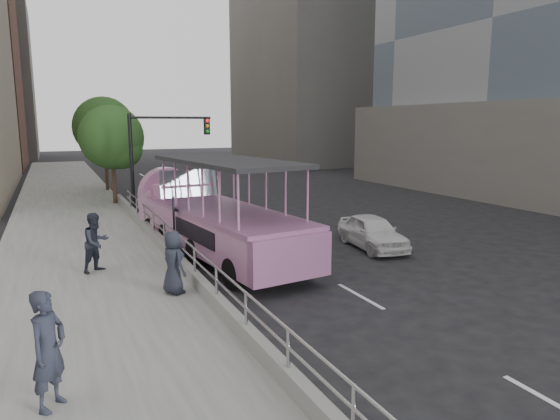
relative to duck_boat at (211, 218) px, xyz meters
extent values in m
plane|color=black|center=(1.37, -4.23, -1.31)|extent=(160.00, 160.00, 0.00)
cube|color=#A5A49F|center=(-4.38, 5.77, -1.16)|extent=(5.50, 80.00, 0.30)
cube|color=gray|center=(-1.75, -2.23, -0.83)|extent=(0.24, 30.00, 0.36)
cylinder|color=#ACABB0|center=(-1.75, -12.23, -0.30)|extent=(0.07, 0.07, 0.70)
cylinder|color=#ACABB0|center=(-1.75, -10.23, -0.30)|extent=(0.07, 0.07, 0.70)
cylinder|color=#ACABB0|center=(-1.75, -8.23, -0.30)|extent=(0.07, 0.07, 0.70)
cylinder|color=#ACABB0|center=(-1.75, -6.23, -0.30)|extent=(0.07, 0.07, 0.70)
cylinder|color=#ACABB0|center=(-1.75, -4.23, -0.30)|extent=(0.07, 0.07, 0.70)
cylinder|color=#ACABB0|center=(-1.75, -2.23, -0.30)|extent=(0.07, 0.07, 0.70)
cylinder|color=#ACABB0|center=(-1.75, -0.23, -0.30)|extent=(0.07, 0.07, 0.70)
cylinder|color=#ACABB0|center=(-1.75, 1.77, -0.30)|extent=(0.07, 0.07, 0.70)
cylinder|color=#ACABB0|center=(-1.75, 3.77, -0.30)|extent=(0.07, 0.07, 0.70)
cylinder|color=#ACABB0|center=(-1.75, 5.77, -0.30)|extent=(0.07, 0.07, 0.70)
cylinder|color=#ACABB0|center=(-1.75, 7.77, -0.30)|extent=(0.07, 0.07, 0.70)
cylinder|color=#ACABB0|center=(-1.75, -2.23, -0.30)|extent=(0.06, 22.00, 0.06)
cylinder|color=#ACABB0|center=(-1.75, -2.23, 0.03)|extent=(0.06, 22.00, 0.06)
cylinder|color=black|center=(-0.61, -4.19, -0.85)|extent=(0.47, 0.96, 0.92)
cylinder|color=black|center=(1.63, -3.91, -0.85)|extent=(0.47, 0.96, 0.92)
cylinder|color=black|center=(-0.96, -1.35, -0.85)|extent=(0.47, 0.96, 0.92)
cylinder|color=black|center=(1.27, -1.07, -0.85)|extent=(0.47, 0.96, 0.92)
cylinder|color=black|center=(-1.32, 1.49, -0.85)|extent=(0.47, 0.96, 0.92)
cylinder|color=black|center=(0.91, 1.77, -0.85)|extent=(0.47, 0.96, 0.92)
cube|color=#BF79A9|center=(0.13, -1.01, -0.26)|extent=(3.58, 8.64, 1.28)
cube|color=#BF79A9|center=(-0.49, 3.86, -0.01)|extent=(2.76, 2.47, 1.60)
cylinder|color=#BF79A9|center=(-0.59, 4.73, 0.30)|extent=(2.47, 1.01, 2.40)
cube|color=#8E5380|center=(0.67, -5.32, -0.26)|extent=(2.58, 0.67, 1.28)
cube|color=#8E5380|center=(0.13, -1.01, 0.44)|extent=(3.74, 8.96, 0.12)
cube|color=#262629|center=(0.18, -1.41, 2.15)|extent=(3.53, 7.04, 0.14)
cube|color=#97A7B3|center=(-0.26, 2.09, 1.06)|extent=(2.36, 0.50, 1.07)
cube|color=#BF79A9|center=(-0.32, 2.55, 0.75)|extent=(2.36, 1.30, 0.51)
imported|color=white|center=(5.80, -1.88, -0.67)|extent=(1.99, 3.92, 1.28)
imported|color=#232734|center=(-5.41, -9.23, -0.05)|extent=(0.79, 0.84, 1.93)
imported|color=#232734|center=(-4.11, -1.76, -0.11)|extent=(1.11, 1.06, 1.80)
imported|color=#232734|center=(-2.44, -4.69, -0.18)|extent=(0.77, 0.95, 1.67)
cylinder|color=black|center=(-1.42, -0.29, -0.20)|extent=(0.07, 0.07, 2.23)
cube|color=#0B2353|center=(-1.42, -0.29, 0.74)|extent=(0.14, 0.54, 0.80)
cube|color=white|center=(-1.39, -0.29, 0.74)|extent=(0.09, 0.35, 0.49)
cylinder|color=black|center=(-1.53, 8.27, 1.29)|extent=(0.18, 0.18, 5.20)
cylinder|color=black|center=(0.47, 8.27, 3.69)|extent=(4.20, 0.12, 0.12)
cube|color=black|center=(2.37, 8.27, 3.24)|extent=(0.28, 0.22, 0.85)
sphere|color=red|center=(2.37, 8.14, 3.54)|extent=(0.16, 0.16, 0.16)
cylinder|color=#352518|center=(-2.03, 11.77, 0.23)|extent=(0.22, 0.22, 3.08)
sphere|color=#335823|center=(-2.03, 11.77, 2.65)|extent=(3.52, 3.52, 3.52)
sphere|color=#335823|center=(-1.63, 11.47, 2.10)|extent=(2.42, 2.42, 2.42)
cylinder|color=#352518|center=(-1.83, 17.77, 0.42)|extent=(0.22, 0.22, 3.47)
sphere|color=#335823|center=(-1.83, 17.77, 3.15)|extent=(3.97, 3.97, 3.97)
sphere|color=#335823|center=(-1.43, 17.47, 2.53)|extent=(2.73, 2.73, 2.73)
cube|color=slate|center=(27.37, 37.77, 14.69)|extent=(20.00, 20.00, 32.00)
camera|label=1|loc=(-5.16, -17.31, 3.42)|focal=32.00mm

